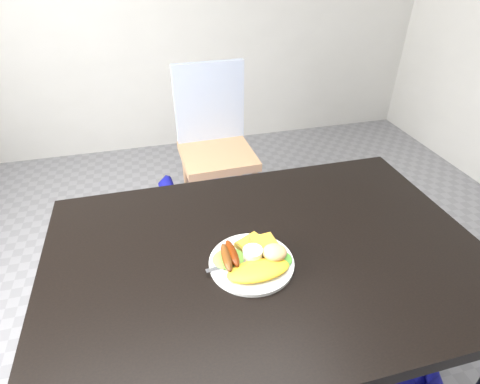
% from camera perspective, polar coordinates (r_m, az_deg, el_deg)
% --- Properties ---
extents(dining_table, '(1.20, 0.80, 0.04)m').
position_cam_1_polar(dining_table, '(1.06, 4.06, -9.70)').
color(dining_table, black).
rests_on(dining_table, ground).
extents(dining_chair, '(0.41, 0.41, 0.05)m').
position_cam_1_polar(dining_chair, '(2.12, -3.47, 5.54)').
color(dining_chair, tan).
rests_on(dining_chair, ground).
extents(person, '(0.70, 0.58, 1.67)m').
position_cam_1_polar(person, '(1.40, 6.23, 7.41)').
color(person, navy).
rests_on(person, ground).
extents(plate, '(0.22, 0.22, 0.01)m').
position_cam_1_polar(plate, '(1.00, 1.76, -10.71)').
color(plate, white).
rests_on(plate, dining_table).
extents(lettuce_left, '(0.10, 0.09, 0.01)m').
position_cam_1_polar(lettuce_left, '(1.00, -1.76, -10.08)').
color(lettuce_left, olive).
rests_on(lettuce_left, plate).
extents(lettuce_right, '(0.09, 0.08, 0.01)m').
position_cam_1_polar(lettuce_right, '(1.00, 5.76, -10.20)').
color(lettuce_right, '#47A025').
rests_on(lettuce_right, plate).
extents(omelette, '(0.17, 0.09, 0.02)m').
position_cam_1_polar(omelette, '(0.96, 2.83, -11.83)').
color(omelette, yellow).
rests_on(omelette, plate).
extents(sausage_a, '(0.03, 0.10, 0.03)m').
position_cam_1_polar(sausage_a, '(0.98, -2.08, -9.90)').
color(sausage_a, '#5B3213').
rests_on(sausage_a, lettuce_left).
extents(sausage_b, '(0.03, 0.10, 0.03)m').
position_cam_1_polar(sausage_b, '(0.99, -1.19, -9.31)').
color(sausage_b, '#632905').
rests_on(sausage_b, lettuce_left).
extents(ramekin, '(0.05, 0.05, 0.03)m').
position_cam_1_polar(ramekin, '(0.99, 1.95, -9.43)').
color(ramekin, white).
rests_on(ramekin, plate).
extents(toast_a, '(0.10, 0.10, 0.01)m').
position_cam_1_polar(toast_a, '(1.03, 2.08, -8.13)').
color(toast_a, olive).
rests_on(toast_a, plate).
extents(toast_b, '(0.07, 0.07, 0.01)m').
position_cam_1_polar(toast_b, '(1.02, 3.73, -7.84)').
color(toast_b, brown).
rests_on(toast_b, toast_a).
extents(potato_salad, '(0.07, 0.07, 0.03)m').
position_cam_1_polar(potato_salad, '(0.99, 5.29, -9.15)').
color(potato_salad, '#F0E8A0').
rests_on(potato_salad, lettuce_right).
extents(fork, '(0.16, 0.03, 0.00)m').
position_cam_1_polar(fork, '(0.99, -0.59, -10.91)').
color(fork, '#ADAFB7').
rests_on(fork, plate).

